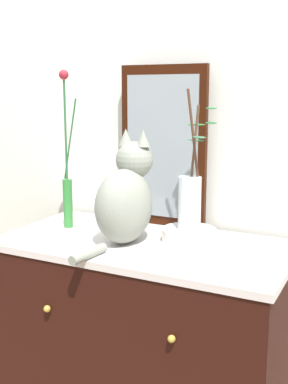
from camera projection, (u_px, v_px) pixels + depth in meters
wall_back at (182, 113)px, 1.95m from camera, size 4.40×0.08×2.60m
sideboard at (144, 353)px, 1.82m from camera, size 1.03×0.55×0.86m
mirror_leaning at (163, 147)px, 1.90m from camera, size 0.35×0.03×0.62m
cat_sitting at (126, 198)px, 1.71m from camera, size 0.20×0.41×0.39m
vase_slim_green at (67, 179)px, 1.89m from camera, size 0.07×0.04×0.60m
bowl_porcelain at (189, 235)px, 1.74m from camera, size 0.19×0.19×0.05m
vase_glass_clear at (190, 197)px, 1.71m from camera, size 0.15×0.16×0.49m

